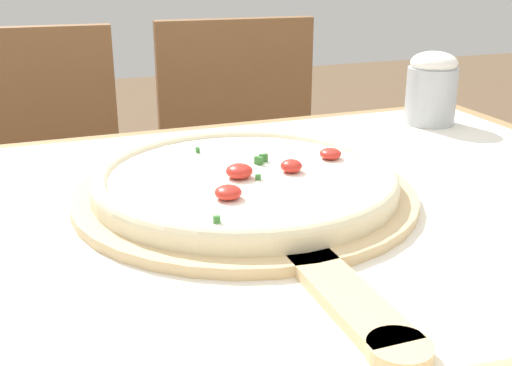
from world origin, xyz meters
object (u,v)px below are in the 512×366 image
object	(u,v)px
chair_left	(37,209)
flour_cup	(432,88)
pizza_peel	(252,198)
pizza	(247,179)
chair_right	(245,183)

from	to	relation	value
chair_left	flour_cup	xyz separation A→B (m)	(0.64, -0.48, 0.31)
pizza_peel	pizza	size ratio (longest dim) A/B	1.57
pizza_peel	flour_cup	distance (m)	0.48
flour_cup	pizza	bearing A→B (deg)	-151.30
chair_left	chair_right	xyz separation A→B (m)	(0.48, -0.00, 0.00)
chair_left	pizza	bearing A→B (deg)	-66.84
chair_right	pizza	bearing A→B (deg)	-104.04
pizza	chair_right	size ratio (longest dim) A/B	0.40
pizza_peel	pizza	bearing A→B (deg)	89.27
flour_cup	chair_left	bearing A→B (deg)	143.33
pizza_peel	chair_left	bearing A→B (deg)	108.19
pizza	flour_cup	xyz separation A→B (m)	(0.41, 0.22, 0.04)
pizza_peel	chair_left	distance (m)	0.80
pizza_peel	chair_right	world-z (taller)	chair_right
pizza	chair_left	size ratio (longest dim) A/B	0.40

